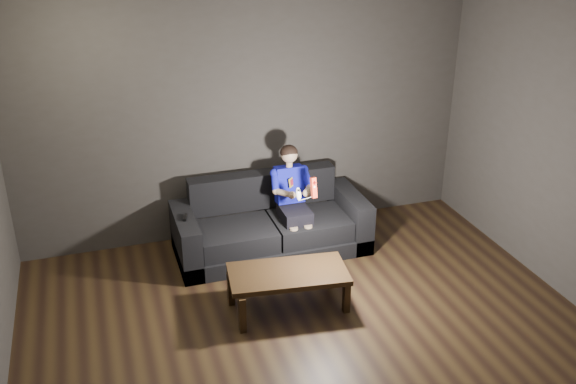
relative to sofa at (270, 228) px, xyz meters
name	(u,v)px	position (x,y,z in m)	size (l,w,h in m)	color
floor	(329,363)	(-0.08, -1.95, -0.26)	(5.00, 5.00, 0.00)	black
back_wall	(247,116)	(-0.08, 0.55, 1.09)	(5.00, 0.04, 2.70)	#393431
ceiling	(340,30)	(-0.08, -1.95, 2.44)	(5.00, 5.00, 0.02)	silver
sofa	(270,228)	(0.00, 0.00, 0.00)	(2.03, 0.88, 0.78)	black
child	(292,192)	(0.23, -0.05, 0.42)	(0.44, 0.54, 1.08)	black
wii_remote_red	(314,188)	(0.31, -0.47, 0.64)	(0.06, 0.08, 0.21)	red
nunchuk_white	(298,194)	(0.16, -0.46, 0.59)	(0.07, 0.09, 0.14)	white
wii_remote_black	(185,217)	(-0.91, -0.08, 0.31)	(0.07, 0.14, 0.03)	black
coffee_table	(288,277)	(-0.16, -1.11, 0.08)	(1.14, 0.67, 0.39)	black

